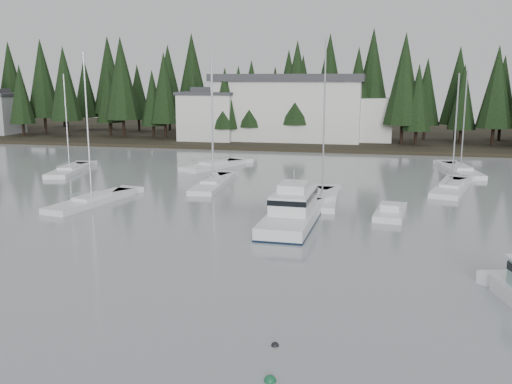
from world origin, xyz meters
TOP-DOWN VIEW (x-y plane):
  - far_shore_land at (0.00, 97.00)m, footprint 240.00×54.00m
  - conifer_treeline at (0.00, 86.00)m, footprint 200.00×22.00m
  - house_west at (-18.00, 79.00)m, footprint 9.54×7.42m
  - harbor_inn at (-2.96, 82.34)m, footprint 29.50×11.50m
  - cabin_cruiser_center at (4.01, 28.52)m, footprint 3.77×11.11m
  - sailboat_0 at (-14.26, 31.56)m, footprint 4.28×10.33m
  - sailboat_2 at (-25.00, 46.38)m, footprint 4.20×9.94m
  - sailboat_4 at (17.29, 44.69)m, footprint 5.12×10.59m
  - sailboat_6 at (19.54, 55.99)m, footprint 4.30×11.09m
  - sailboat_7 at (5.42, 36.71)m, footprint 2.98×9.55m
  - sailboat_8 at (-6.27, 41.88)m, footprint 2.95×11.07m
  - sailboat_11 at (-9.65, 53.44)m, footprint 6.39×9.96m
  - runabout_1 at (11.28, 32.50)m, footprint 2.80×5.69m
  - mooring_buoy_green at (6.69, 5.64)m, footprint 0.46×0.46m
  - mooring_buoy_dark at (6.36, 8.42)m, footprint 0.33×0.33m

SIDE VIEW (x-z plane):
  - far_shore_land at x=0.00m, z-range -0.50..0.50m
  - conifer_treeline at x=0.00m, z-range -10.00..10.00m
  - mooring_buoy_green at x=6.69m, z-range -0.23..0.23m
  - mooring_buoy_dark at x=6.36m, z-range -0.17..0.17m
  - sailboat_4 at x=17.29m, z-range -5.85..5.97m
  - sailboat_6 at x=19.54m, z-range -6.05..6.16m
  - sailboat_2 at x=-25.00m, z-range -5.83..5.95m
  - sailboat_8 at x=-6.27m, z-range -6.31..6.44m
  - sailboat_11 at x=-9.65m, z-range -6.98..7.12m
  - sailboat_0 at x=-14.26m, z-range -6.69..6.84m
  - sailboat_7 at x=5.42m, z-range -7.30..7.47m
  - runabout_1 at x=11.28m, z-range -0.58..0.84m
  - cabin_cruiser_center at x=4.01m, z-range -1.66..3.08m
  - house_west at x=-18.00m, z-range 0.28..9.03m
  - harbor_inn at x=-2.96m, z-range 0.33..11.23m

